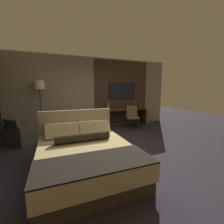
{
  "coord_description": "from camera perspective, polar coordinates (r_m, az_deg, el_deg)",
  "views": [
    {
      "loc": [
        -1.37,
        -3.39,
        1.52
      ],
      "look_at": [
        0.31,
        0.81,
        0.85
      ],
      "focal_mm": 24.0,
      "sensor_mm": 36.0,
      "label": 1
    }
  ],
  "objects": [
    {
      "name": "ground_plane",
      "position": [
        3.96,
        0.21,
        -14.14
      ],
      "size": [
        16.0,
        16.0,
        0.0
      ],
      "primitive_type": "plane",
      "color": "#28232D"
    },
    {
      "name": "wall_back_tv_panel",
      "position": [
        6.19,
        -7.1,
        7.24
      ],
      "size": [
        7.2,
        0.09,
        2.8
      ],
      "color": "gray",
      "rests_on": "ground_plane"
    },
    {
      "name": "floor_lamp",
      "position": [
        5.6,
        -25.91,
        7.77
      ],
      "size": [
        0.34,
        0.34,
        1.83
      ],
      "color": "#282623",
      "rests_on": "ground_plane"
    },
    {
      "name": "armchair_by_window",
      "position": [
        5.03,
        -30.68,
        -7.25
      ],
      "size": [
        1.06,
        1.06,
        0.77
      ],
      "rotation": [
        0.0,
        0.0,
        2.33
      ],
      "color": "#47423D",
      "rests_on": "ground_plane"
    },
    {
      "name": "book",
      "position": [
        6.19,
        2.37,
        1.2
      ],
      "size": [
        0.24,
        0.18,
        0.03
      ],
      "color": "maroon",
      "rests_on": "desk"
    },
    {
      "name": "desk_chair",
      "position": [
        5.94,
        7.72,
        -1.15
      ],
      "size": [
        0.56,
        0.56,
        0.9
      ],
      "rotation": [
        0.0,
        0.0,
        -0.29
      ],
      "color": "brown",
      "rests_on": "ground_plane"
    },
    {
      "name": "vase_tall",
      "position": [
        6.44,
        8.03,
        2.37
      ],
      "size": [
        0.14,
        0.14,
        0.25
      ],
      "color": "#333338",
      "rests_on": "desk"
    },
    {
      "name": "desk",
      "position": [
        6.43,
        4.63,
        -0.72
      ],
      "size": [
        1.94,
        0.56,
        0.73
      ],
      "color": "#422D1E",
      "rests_on": "ground_plane"
    },
    {
      "name": "bed",
      "position": [
        3.01,
        -10.27,
        -15.38
      ],
      "size": [
        1.69,
        2.1,
        1.04
      ],
      "color": "#33281E",
      "rests_on": "ground_plane"
    },
    {
      "name": "vase_short",
      "position": [
        6.18,
        -1.5,
        2.26
      ],
      "size": [
        0.11,
        0.11,
        0.26
      ],
      "color": "#B2563D",
      "rests_on": "desk"
    },
    {
      "name": "waste_bin",
      "position": [
        6.98,
        12.87,
        -3.21
      ],
      "size": [
        0.22,
        0.22,
        0.28
      ],
      "color": "gray",
      "rests_on": "ground_plane"
    },
    {
      "name": "tv",
      "position": [
        6.55,
        3.83,
        8.01
      ],
      "size": [
        1.2,
        0.04,
        0.67
      ],
      "color": "black"
    }
  ]
}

